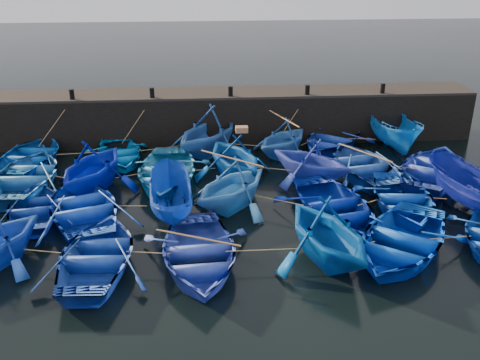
{
  "coord_description": "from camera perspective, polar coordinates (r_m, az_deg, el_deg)",
  "views": [
    {
      "loc": [
        -1.57,
        -17.28,
        9.77
      ],
      "look_at": [
        0.0,
        3.2,
        0.7
      ],
      "focal_mm": 40.0,
      "sensor_mm": 36.0,
      "label": 1
    }
  ],
  "objects": [
    {
      "name": "boat_0",
      "position": [
        27.4,
        -21.34,
        2.44
      ],
      "size": [
        4.36,
        5.64,
        1.08
      ],
      "primitive_type": "imported",
      "rotation": [
        0.0,
        0.0,
        3.01
      ],
      "color": "#023B8F",
      "rests_on": "ground"
    },
    {
      "name": "bollard_4",
      "position": [
        29.36,
        14.98,
        9.43
      ],
      "size": [
        0.24,
        0.24,
        0.5
      ],
      "primitive_type": "cylinder",
      "color": "black",
      "rests_on": "quay_top"
    },
    {
      "name": "quay_wall",
      "position": [
        29.1,
        -1.11,
        6.79
      ],
      "size": [
        26.0,
        2.5,
        2.5
      ],
      "primitive_type": "cube",
      "color": "black",
      "rests_on": "ground"
    },
    {
      "name": "ground",
      "position": [
        19.92,
        0.71,
        -5.56
      ],
      "size": [
        120.0,
        120.0,
        0.0
      ],
      "primitive_type": "plane",
      "color": "black",
      "rests_on": "ground"
    },
    {
      "name": "boat_7",
      "position": [
        23.57,
        -15.45,
        1.52
      ],
      "size": [
        5.11,
        5.48,
        2.34
      ],
      "primitive_type": "imported",
      "rotation": [
        0.0,
        0.0,
        2.79
      ],
      "color": "#00149D",
      "rests_on": "ground"
    },
    {
      "name": "boat_4",
      "position": [
        28.18,
        9.73,
        4.32
      ],
      "size": [
        5.94,
        6.22,
        1.05
      ],
      "primitive_type": "imported",
      "rotation": [
        0.0,
        0.0,
        -0.65
      ],
      "color": "navy",
      "rests_on": "ground"
    },
    {
      "name": "boat_15",
      "position": [
        20.69,
        -7.46,
        -1.94
      ],
      "size": [
        2.0,
        4.51,
        1.7
      ],
      "primitive_type": "imported",
      "rotation": [
        0.0,
        0.0,
        3.22
      ],
      "color": "navy",
      "rests_on": "ground"
    },
    {
      "name": "boat_21",
      "position": [
        18.22,
        -14.83,
        -7.59
      ],
      "size": [
        3.82,
        5.17,
        1.04
      ],
      "primitive_type": "imported",
      "rotation": [
        0.0,
        0.0,
        3.09
      ],
      "color": "#183E9E",
      "rests_on": "ground"
    },
    {
      "name": "boat_12",
      "position": [
        25.55,
        20.0,
        1.23
      ],
      "size": [
        6.41,
        6.83,
        1.15
      ],
      "primitive_type": "imported",
      "rotation": [
        0.0,
        0.0,
        2.54
      ],
      "color": "#1D36A8",
      "rests_on": "ground"
    },
    {
      "name": "boat_17",
      "position": [
        20.89,
        10.1,
        -2.75
      ],
      "size": [
        4.81,
        5.99,
        1.11
      ],
      "primitive_type": "imported",
      "rotation": [
        0.0,
        0.0,
        0.2
      ],
      "color": "#001985",
      "rests_on": "ground"
    },
    {
      "name": "boat_10",
      "position": [
        23.9,
        7.6,
        2.17
      ],
      "size": [
        5.19,
        5.15,
        2.07
      ],
      "primitive_type": "imported",
      "rotation": [
        0.0,
        0.0,
        3.98
      ],
      "color": "#2237A7",
      "rests_on": "ground"
    },
    {
      "name": "boat_18",
      "position": [
        22.2,
        16.97,
        -1.96
      ],
      "size": [
        3.98,
        5.22,
        1.01
      ],
      "primitive_type": "imported",
      "rotation": [
        0.0,
        0.0,
        -0.1
      ],
      "color": "#093EBD",
      "rests_on": "ground"
    },
    {
      "name": "boat_9",
      "position": [
        23.89,
        -0.54,
        2.59
      ],
      "size": [
        4.95,
        5.28,
        2.23
      ],
      "primitive_type": "imported",
      "rotation": [
        0.0,
        0.0,
        3.51
      ],
      "color": "#054392",
      "rests_on": "ground"
    },
    {
      "name": "wooden_crate",
      "position": [
        23.5,
        0.19,
        5.42
      ],
      "size": [
        0.54,
        0.38,
        0.25
      ],
      "primitive_type": "cube",
      "color": "brown",
      "rests_on": "boat_9"
    },
    {
      "name": "boat_24",
      "position": [
        19.06,
        16.78,
        -6.14
      ],
      "size": [
        6.46,
        6.81,
        1.15
      ],
      "primitive_type": "imported",
      "rotation": [
        0.0,
        0.0,
        -0.63
      ],
      "color": "#033CCC",
      "rests_on": "ground"
    },
    {
      "name": "boat_5",
      "position": [
        28.71,
        16.09,
        5.04
      ],
      "size": [
        2.09,
        5.13,
        1.96
      ],
      "primitive_type": "imported",
      "rotation": [
        0.0,
        0.0,
        0.04
      ],
      "color": "blue",
      "rests_on": "ground"
    },
    {
      "name": "boat_22",
      "position": [
        17.67,
        -4.5,
        -7.75
      ],
      "size": [
        4.04,
        5.43,
        1.08
      ],
      "primitive_type": "imported",
      "rotation": [
        0.0,
        0.0,
        0.06
      ],
      "color": "#2B43B1",
      "rests_on": "ground"
    },
    {
      "name": "boat_11",
      "position": [
        25.11,
        13.05,
        1.63
      ],
      "size": [
        4.69,
        5.9,
        1.1
      ],
      "primitive_type": "imported",
      "rotation": [
        0.0,
        0.0,
        3.33
      ],
      "color": "navy",
      "rests_on": "ground"
    },
    {
      "name": "bollard_1",
      "position": [
        27.86,
        -9.37,
        9.17
      ],
      "size": [
        0.24,
        0.24,
        0.5
      ],
      "primitive_type": "cylinder",
      "color": "black",
      "rests_on": "quay_top"
    },
    {
      "name": "boat_19",
      "position": [
        22.92,
        23.37,
        -1.01
      ],
      "size": [
        3.18,
        4.98,
        1.8
      ],
      "primitive_type": "imported",
      "rotation": [
        0.0,
        0.0,
        3.47
      ],
      "color": "navy",
      "rests_on": "ground"
    },
    {
      "name": "boat_3",
      "position": [
        26.69,
        4.62,
        4.5
      ],
      "size": [
        4.86,
        4.88,
        1.95
      ],
      "primitive_type": "imported",
      "rotation": [
        0.0,
        0.0,
        -0.75
      ],
      "color": "blue",
      "rests_on": "ground"
    },
    {
      "name": "boat_13",
      "position": [
        22.28,
        -21.01,
        -2.64
      ],
      "size": [
        3.65,
        4.65,
        0.88
      ],
      "primitive_type": "imported",
      "rotation": [
        0.0,
        0.0,
        3.3
      ],
      "color": "navy",
      "rests_on": "ground"
    },
    {
      "name": "loose_oars",
      "position": [
        22.13,
        3.96,
        2.1
      ],
      "size": [
        9.86,
        11.89,
        1.13
      ],
      "color": "#99724C",
      "rests_on": "ground"
    },
    {
      "name": "bollard_0",
      "position": [
        28.49,
        -17.5,
        8.71
      ],
      "size": [
        0.24,
        0.24,
        0.5
      ],
      "primitive_type": "cylinder",
      "color": "black",
      "rests_on": "quay_top"
    },
    {
      "name": "boat_14",
      "position": [
        21.38,
        -16.34,
        -2.73
      ],
      "size": [
        5.33,
        6.33,
        1.12
      ],
      "primitive_type": "imported",
      "rotation": [
        0.0,
        0.0,
        3.45
      ],
      "color": "blue",
      "rests_on": "ground"
    },
    {
      "name": "boat_1",
      "position": [
        26.68,
        -12.76,
        2.79
      ],
      "size": [
        4.21,
        5.12,
        0.93
      ],
      "primitive_type": "imported",
      "rotation": [
        0.0,
        0.0,
        0.25
      ],
      "color": "#0264BB",
      "rests_on": "ground"
    },
    {
      "name": "mooring_ropes",
      "position": [
        24.12,
        -0.97,
        2.19
      ],
      "size": [
        18.06,
        11.94,
        2.1
      ],
      "color": "tan",
      "rests_on": "ground"
    },
    {
      "name": "quay_top",
      "position": [
        28.75,
        -1.13,
        9.29
      ],
      "size": [
        26.0,
        2.5,
        0.12
      ],
      "primitive_type": "cube",
      "color": "black",
      "rests_on": "quay_wall"
    },
    {
      "name": "bollard_2",
      "position": [
        27.8,
        -1.02,
        9.45
      ],
      "size": [
        0.24,
        0.24,
        0.5
      ],
      "primitive_type": "cylinder",
      "color": "black",
      "rests_on": "quay_top"
    },
    {
      "name": "boat_23",
      "position": [
        17.81,
        9.33,
        -5.45
      ],
      "size": [
        5.01,
        5.39,
        2.32
      ],
      "primitive_type": "imported",
      "rotation": [
        0.0,
        0.0,
        0.33
      ],
      "color": "#00469A",
      "rests_on": "ground"
    },
    {
      "name": "boat_8",
      "position": [
        23.85,
        -7.9,
        0.9
      ],
      "size": [
        4.22,
        5.71,
        1.15
      ],
      "primitive_type": "imported",
      "rotation": [
        0.0,
        0.0,
        -0.05
      ],
      "color": "#2683D5",
      "rests_on": "ground"
    },
    {
      "name": "boat_16",
      "position": [
        21.15,
        -0.89,
        -0.46
      ],
      "size": [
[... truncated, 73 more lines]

